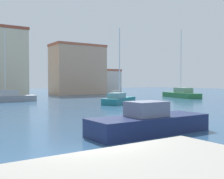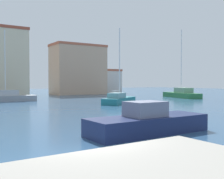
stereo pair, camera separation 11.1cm
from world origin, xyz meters
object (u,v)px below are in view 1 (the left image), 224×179
Objects in this scene: sailboat_green_outer_mooring at (181,94)px; motorboat_navy_far_right at (149,122)px; sailboat_teal_center_channel at (119,99)px; sailboat_grey_distant_north at (6,97)px.

motorboat_navy_far_right is (-26.39, -21.88, -0.07)m from sailboat_green_outer_mooring.
sailboat_teal_center_channel is (9.81, 16.95, -0.03)m from motorboat_navy_far_right.
motorboat_navy_far_right is 0.72× the size of sailboat_teal_center_channel.
sailboat_green_outer_mooring is 17.30m from sailboat_teal_center_channel.
sailboat_green_outer_mooring is at bearing -14.34° from sailboat_grey_distant_north.
sailboat_green_outer_mooring reaches higher than sailboat_teal_center_channel.
sailboat_green_outer_mooring is 1.25× the size of sailboat_teal_center_channel.
sailboat_green_outer_mooring is 34.28m from motorboat_navy_far_right.
sailboat_grey_distant_north is (-1.14, 28.91, -0.02)m from motorboat_navy_far_right.
sailboat_grey_distant_north is at bearing 132.48° from sailboat_teal_center_channel.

